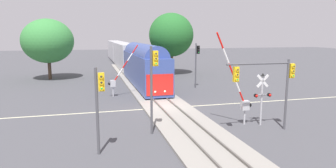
{
  "coord_description": "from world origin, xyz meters",
  "views": [
    {
      "loc": [
        -6.56,
        -25.4,
        6.62
      ],
      "look_at": [
        0.43,
        1.21,
        2.0
      ],
      "focal_mm": 31.51,
      "sensor_mm": 36.0,
      "label": 1
    }
  ],
  "objects": [
    {
      "name": "ground_plane",
      "position": [
        0.0,
        0.0,
        0.0
      ],
      "size": [
        220.0,
        220.0,
        0.0
      ],
      "primitive_type": "plane",
      "color": "#47474C"
    },
    {
      "name": "railway_track",
      "position": [
        0.0,
        0.0,
        0.1
      ],
      "size": [
        4.4,
        80.0,
        0.32
      ],
      "color": "gray",
      "rests_on": "ground"
    },
    {
      "name": "crossing_signal_mast",
      "position": [
        5.43,
        -6.79,
        2.37
      ],
      "size": [
        1.36,
        0.44,
        3.88
      ],
      "color": "#B2B2B7",
      "rests_on": "ground"
    },
    {
      "name": "crossing_gate_far",
      "position": [
        -4.08,
        6.29,
        1.89
      ],
      "size": [
        3.32,
        0.4,
        5.53
      ],
      "color": "#B7B7BC",
      "rests_on": "ground"
    },
    {
      "name": "crossing_gate_near",
      "position": [
        4.08,
        -6.29,
        2.14
      ],
      "size": [
        2.99,
        0.4,
        6.8
      ],
      "color": "#B7B7BC",
      "rests_on": "ground"
    },
    {
      "name": "traffic_signal_median",
      "position": [
        -2.64,
        -6.69,
        3.94
      ],
      "size": [
        0.53,
        0.38,
        5.89
      ],
      "color": "#4C4C51",
      "rests_on": "ground"
    },
    {
      "name": "commuter_train",
      "position": [
        0.0,
        31.32,
        2.74
      ],
      "size": [
        3.04,
        61.41,
        5.16
      ],
      "color": "#384C93",
      "rests_on": "railway_track"
    },
    {
      "name": "pine_left_background",
      "position": [
        -12.56,
        21.41,
        5.69
      ],
      "size": [
        7.42,
        7.42,
        8.93
      ],
      "color": "#4C3828",
      "rests_on": "ground"
    },
    {
      "name": "traffic_signal_near_right",
      "position": [
        5.14,
        -8.1,
        3.74
      ],
      "size": [
        5.08,
        0.38,
        4.96
      ],
      "color": "#4C4C51",
      "rests_on": "ground"
    },
    {
      "name": "traffic_signal_near_left",
      "position": [
        -6.2,
        -9.31,
        3.28
      ],
      "size": [
        0.53,
        0.38,
        4.89
      ],
      "color": "#4C4C51",
      "rests_on": "ground"
    },
    {
      "name": "elm_centre_background",
      "position": [
        6.58,
        22.52,
        6.56
      ],
      "size": [
        7.4,
        7.4,
        10.18
      ],
      "color": "brown",
      "rests_on": "ground"
    },
    {
      "name": "traffic_signal_far_side",
      "position": [
        6.19,
        8.98,
        3.74
      ],
      "size": [
        0.53,
        0.38,
        5.58
      ],
      "color": "#4C4C51",
      "rests_on": "ground"
    },
    {
      "name": "road_centre_stripe",
      "position": [
        0.0,
        0.0,
        0.0
      ],
      "size": [
        44.0,
        0.2,
        0.01
      ],
      "color": "beige",
      "rests_on": "ground"
    }
  ]
}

